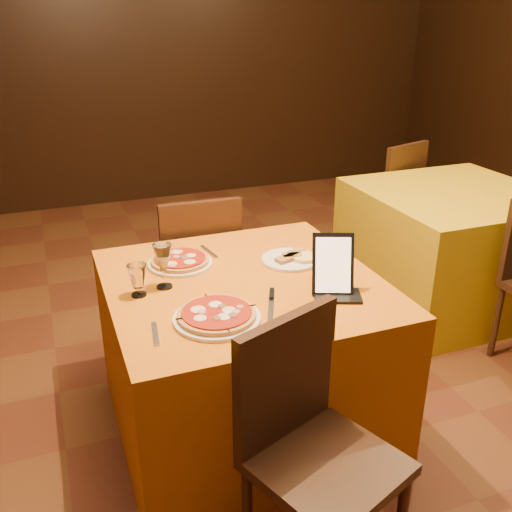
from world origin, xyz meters
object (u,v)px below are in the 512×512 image
object	(u,v)px
chair_main_near	(327,465)
chair_side_far	(382,200)
tablet	(333,264)
pizza_far	(180,262)
main_table	(244,357)
chair_main_far	(195,270)
pizza_near	(217,316)
water_glass	(138,280)
side_table	(450,247)
wine_glass	(163,266)

from	to	relation	value
chair_main_near	chair_side_far	size ratio (longest dim) A/B	1.00
tablet	pizza_far	bearing A→B (deg)	158.46
main_table	tablet	distance (m)	0.62
main_table	chair_side_far	bearing A→B (deg)	42.50
chair_main_far	pizza_near	bearing A→B (deg)	81.76
chair_main_far	tablet	size ratio (longest dim) A/B	3.73
chair_main_far	pizza_far	size ratio (longest dim) A/B	3.22
chair_main_far	tablet	xyz separation A→B (m)	(0.29, -1.02, 0.41)
chair_main_near	water_glass	bearing A→B (deg)	96.74
side_table	main_table	bearing A→B (deg)	-156.75
side_table	tablet	xyz separation A→B (m)	(-1.37, -0.94, 0.49)
side_table	chair_main_near	distance (m)	2.24
chair_main_near	pizza_near	world-z (taller)	chair_main_near
wine_glass	side_table	bearing A→B (deg)	18.49
chair_main_near	wine_glass	xyz separation A→B (m)	(-0.32, 0.83, 0.39)
chair_side_far	water_glass	size ratio (longest dim) A/B	7.00
chair_side_far	tablet	world-z (taller)	tablet
pizza_near	wine_glass	size ratio (longest dim) A/B	1.67
main_table	chair_main_far	world-z (taller)	chair_main_far
side_table	chair_side_far	distance (m)	0.81
side_table	tablet	distance (m)	1.73
chair_main_near	chair_main_far	bearing A→B (deg)	68.72
chair_main_near	pizza_far	world-z (taller)	chair_main_near
chair_side_far	pizza_near	bearing A→B (deg)	26.12
side_table	wine_glass	bearing A→B (deg)	-161.51
main_table	chair_main_far	distance (m)	0.80
chair_side_far	wine_glass	xyz separation A→B (m)	(-1.98, -1.47, 0.39)
side_table	tablet	size ratio (longest dim) A/B	4.51
chair_side_far	pizza_far	size ratio (longest dim) A/B	3.22
side_table	wine_glass	distance (m)	2.14
main_table	pizza_far	size ratio (longest dim) A/B	3.90
pizza_near	wine_glass	bearing A→B (deg)	109.76
main_table	chair_main_far	size ratio (longest dim) A/B	1.21
chair_side_far	pizza_near	xyz separation A→B (m)	(-1.86, -1.80, 0.31)
chair_main_near	chair_side_far	xyz separation A→B (m)	(1.66, 2.30, 0.00)
chair_main_far	water_glass	size ratio (longest dim) A/B	7.00
main_table	pizza_far	xyz separation A→B (m)	(-0.20, 0.24, 0.39)
water_glass	tablet	world-z (taller)	tablet
main_table	water_glass	xyz separation A→B (m)	(-0.43, 0.02, 0.44)
side_table	pizza_far	world-z (taller)	pizza_far
pizza_far	water_glass	size ratio (longest dim) A/B	2.17
side_table	chair_main_near	xyz separation A→B (m)	(-1.66, -1.49, 0.08)
chair_side_far	water_glass	xyz separation A→B (m)	(-2.09, -1.50, 0.36)
chair_side_far	tablet	size ratio (longest dim) A/B	3.73
wine_glass	tablet	xyz separation A→B (m)	(0.61, -0.28, 0.03)
chair_main_near	tablet	distance (m)	0.75
chair_main_far	chair_side_far	xyz separation A→B (m)	(1.66, 0.73, 0.00)
chair_main_near	pizza_far	size ratio (longest dim) A/B	3.22
water_glass	tablet	bearing A→B (deg)	-18.61
chair_main_near	wine_glass	distance (m)	0.97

